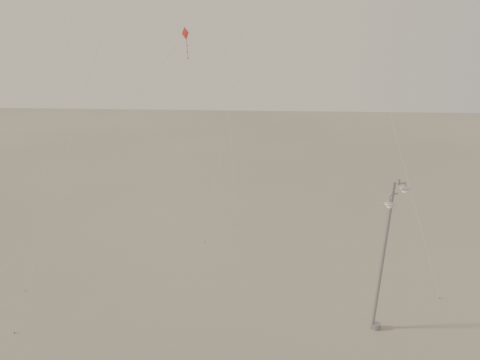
{
  "coord_description": "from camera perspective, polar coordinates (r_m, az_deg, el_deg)",
  "views": [
    {
      "loc": [
        3.42,
        -19.85,
        14.35
      ],
      "look_at": [
        1.54,
        5.0,
        6.91
      ],
      "focal_mm": 35.0,
      "sensor_mm": 36.0,
      "label": 1
    }
  ],
  "objects": [
    {
      "name": "ground",
      "position": [
        24.73,
        -4.68,
        -18.91
      ],
      "size": [
        160.0,
        160.0,
        0.0
      ],
      "primitive_type": "plane",
      "color": "gray",
      "rests_on": "ground"
    },
    {
      "name": "street_lamp",
      "position": [
        24.38,
        17.29,
        -8.46
      ],
      "size": [
        1.35,
        1.23,
        8.11
      ],
      "color": "#92949A",
      "rests_on": "ground"
    },
    {
      "name": "kite_3",
      "position": [
        28.17,
        -12.06,
        10.15
      ],
      "size": [
        10.95,
        8.33,
        15.12
      ],
      "rotation": [
        0.0,
        0.0,
        -0.49
      ],
      "color": "maroon",
      "rests_on": "ground"
    },
    {
      "name": "kite_4",
      "position": [
        31.69,
        14.54,
        19.74
      ],
      "size": [
        6.11,
        8.59,
        21.3
      ],
      "rotation": [
        0.0,
        0.0,
        1.52
      ],
      "color": "#292322",
      "rests_on": "ground"
    }
  ]
}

